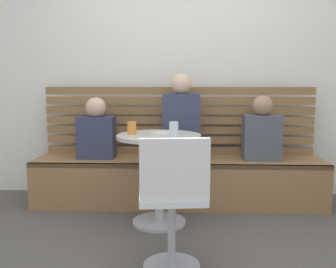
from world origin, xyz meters
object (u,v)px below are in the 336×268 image
cup_glass_tall (174,129)px  cup_tumbler_orange (132,128)px  white_chair (173,199)px  plate_small (161,133)px  cafe_table (159,162)px  person_child_middle (96,132)px  person_adult (181,121)px  booth_bench (178,181)px  person_child_left (262,132)px

cup_glass_tall → cup_tumbler_orange: size_ratio=1.20×
white_chair → plate_small: 0.93m
cafe_table → person_child_middle: (-0.63, 0.53, 0.17)m
cafe_table → person_adult: 0.62m
booth_bench → person_adult: (0.03, 0.01, 0.58)m
person_child_left → person_child_middle: 1.55m
booth_bench → person_child_middle: (-0.78, 0.02, 0.47)m
cafe_table → white_chair: 0.83m
white_chair → plate_small: white_chair is taller
person_child_middle → cup_tumbler_orange: 0.66m
cup_tumbler_orange → booth_bench: bearing=52.7°
booth_bench → person_child_left: person_child_left is taller
white_chair → cup_glass_tall: size_ratio=7.08×
person_adult → plate_small: bearing=-109.7°
cafe_table → cup_tumbler_orange: bearing=174.4°
person_child_middle → plate_small: bearing=-35.5°
cup_tumbler_orange → person_adult: bearing=51.5°
booth_bench → cafe_table: 0.61m
booth_bench → plate_small: plate_small is taller
person_child_left → person_child_middle: person_child_left is taller
person_adult → plate_small: (-0.16, -0.45, -0.05)m
person_adult → person_child_left: person_adult is taller
cafe_table → cup_glass_tall: size_ratio=6.17×
cafe_table → person_child_left: (0.92, 0.51, 0.18)m
booth_bench → cup_tumbler_orange: size_ratio=27.00×
booth_bench → person_adult: bearing=25.6°
person_child_middle → cup_glass_tall: (0.75, -0.66, 0.11)m
person_child_middle → plate_small: size_ratio=3.38×
white_chair → person_child_middle: (-0.76, 1.34, 0.23)m
person_child_left → person_child_middle: (-1.55, 0.02, -0.01)m
cafe_table → white_chair: white_chair is taller
booth_bench → plate_small: (-0.13, -0.44, 0.52)m
white_chair → cafe_table: bearing=99.4°
person_child_middle → plate_small: person_child_middle is taller
cup_tumbler_orange → person_child_left: bearing=23.2°
person_adult → booth_bench: bearing=-154.4°
booth_bench → cafe_table: (-0.15, -0.51, 0.30)m
white_chair → person_child_left: size_ratio=1.42×
booth_bench → plate_small: size_ratio=15.88×
plate_small → cup_tumbler_orange: bearing=-168.5°
white_chair → plate_small: (-0.12, 0.88, 0.28)m
person_child_middle → person_child_left: bearing=-0.6°
white_chair → person_adult: bearing=88.2°
cafe_table → cup_tumbler_orange: (-0.22, 0.02, 0.27)m
booth_bench → person_child_left: (0.77, 0.00, 0.48)m
cafe_table → person_adult: person_adult is taller
booth_bench → white_chair: (-0.02, -1.32, 0.24)m
person_child_left → plate_small: (-0.91, -0.44, 0.04)m
person_adult → plate_small: size_ratio=4.66×
cup_tumbler_orange → plate_small: cup_tumbler_orange is taller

